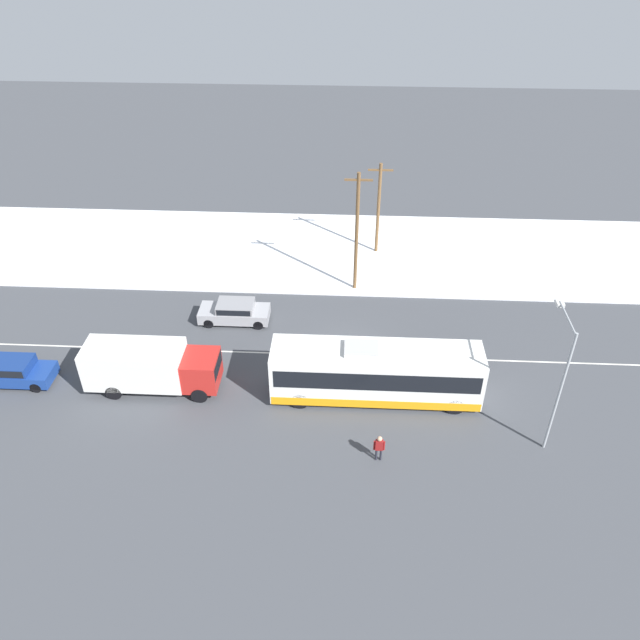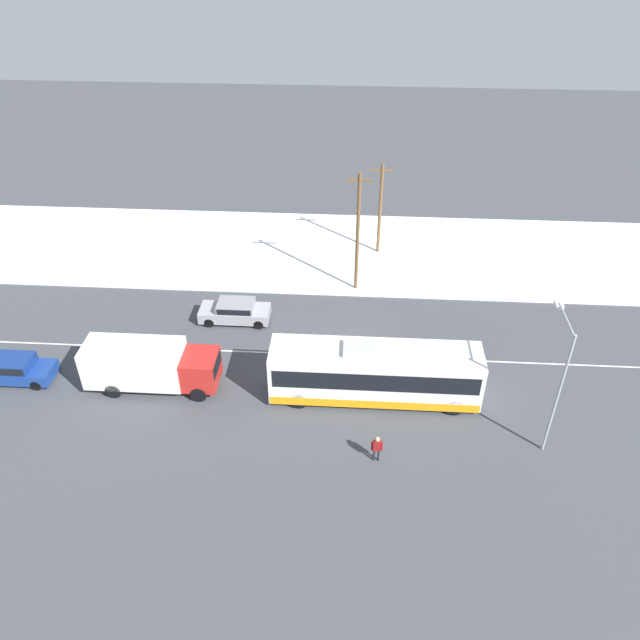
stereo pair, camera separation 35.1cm
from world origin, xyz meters
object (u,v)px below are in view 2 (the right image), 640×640
(parked_car_near_truck, at_px, (15,368))
(city_bus, at_px, (375,373))
(streetlamp, at_px, (559,370))
(sedan_car, at_px, (235,311))
(utility_pole_roadside, at_px, (358,232))
(box_truck, at_px, (149,364))
(utility_pole_snowlot, at_px, (380,208))
(pedestrian_at_stop, at_px, (377,446))

(parked_car_near_truck, bearing_deg, city_bus, -0.35)
(streetlamp, bearing_deg, sedan_car, 151.46)
(utility_pole_roadside, bearing_deg, parked_car_near_truck, -150.37)
(box_truck, bearing_deg, utility_pole_snowlot, 51.73)
(box_truck, height_order, streetlamp, streetlamp)
(sedan_car, xyz_separation_m, utility_pole_roadside, (7.69, 4.30, 3.70))
(streetlamp, distance_m, utility_pole_snowlot, 20.76)
(pedestrian_at_stop, bearing_deg, utility_pole_snowlot, 89.16)
(streetlamp, bearing_deg, utility_pole_snowlot, 112.90)
(pedestrian_at_stop, bearing_deg, box_truck, 159.42)
(city_bus, xyz_separation_m, utility_pole_snowlot, (0.42, 16.38, 2.09))
(utility_pole_roadside, bearing_deg, utility_pole_snowlot, 73.44)
(pedestrian_at_stop, bearing_deg, streetlamp, 13.02)
(streetlamp, distance_m, utility_pole_roadside, 16.80)
(sedan_car, distance_m, utility_pole_snowlot, 13.73)
(sedan_car, distance_m, utility_pole_roadside, 9.56)
(sedan_car, height_order, utility_pole_snowlot, utility_pole_snowlot)
(sedan_car, bearing_deg, streetlamp, 151.46)
(pedestrian_at_stop, bearing_deg, sedan_car, 128.28)
(city_bus, height_order, sedan_car, city_bus)
(box_truck, height_order, utility_pole_snowlot, utility_pole_snowlot)
(city_bus, height_order, parked_car_near_truck, city_bus)
(box_truck, distance_m, streetlamp, 21.35)
(parked_car_near_truck, relative_size, utility_pole_snowlot, 0.59)
(pedestrian_at_stop, distance_m, streetlamp, 9.34)
(city_bus, xyz_separation_m, streetlamp, (8.49, -2.73, 2.95))
(parked_car_near_truck, relative_size, pedestrian_at_stop, 2.65)
(city_bus, bearing_deg, parked_car_near_truck, 179.65)
(parked_car_near_truck, distance_m, streetlamp, 29.19)
(city_bus, height_order, utility_pole_snowlot, utility_pole_snowlot)
(parked_car_near_truck, bearing_deg, pedestrian_at_stop, -13.22)
(city_bus, distance_m, utility_pole_roadside, 11.43)
(pedestrian_at_stop, relative_size, streetlamp, 0.22)
(sedan_car, bearing_deg, parked_car_near_truck, 29.93)
(utility_pole_roadside, height_order, utility_pole_snowlot, utility_pole_roadside)
(streetlamp, relative_size, utility_pole_snowlot, 1.01)
(box_truck, xyz_separation_m, utility_pole_roadside, (11.28, 10.96, 2.91))
(city_bus, relative_size, parked_car_near_truck, 2.71)
(city_bus, bearing_deg, utility_pole_snowlot, 88.55)
(sedan_car, bearing_deg, pedestrian_at_stop, 128.28)
(box_truck, distance_m, utility_pole_roadside, 16.00)
(box_truck, distance_m, sedan_car, 7.61)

